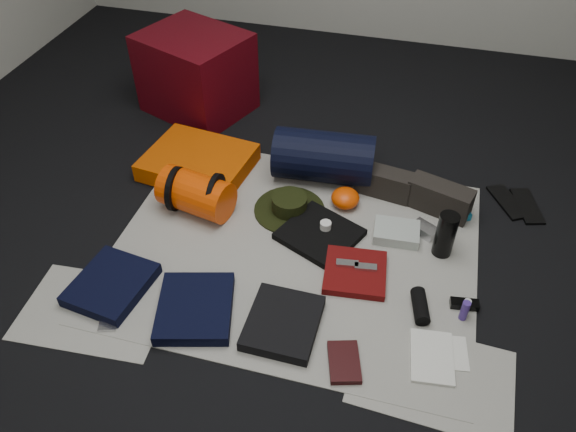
% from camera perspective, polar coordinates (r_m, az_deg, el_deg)
% --- Properties ---
extents(floor, '(4.50, 4.50, 0.02)m').
position_cam_1_polar(floor, '(2.55, 0.71, -3.53)').
color(floor, black).
rests_on(floor, ground).
extents(newspaper_mat, '(1.60, 1.30, 0.01)m').
position_cam_1_polar(newspaper_mat, '(2.54, 0.71, -3.33)').
color(newspaper_mat, '#B5B4A7').
rests_on(newspaper_mat, floor).
extents(newspaper_sheet_front_left, '(0.61, 0.44, 0.00)m').
position_cam_1_polar(newspaper_sheet_front_left, '(2.44, -19.07, -9.07)').
color(newspaper_sheet_front_left, '#B5B4A7').
rests_on(newspaper_sheet_front_left, floor).
extents(newspaper_sheet_front_right, '(0.60, 0.43, 0.00)m').
position_cam_1_polar(newspaper_sheet_front_right, '(2.20, 14.45, -15.52)').
color(newspaper_sheet_front_right, '#B5B4A7').
rests_on(newspaper_sheet_front_right, floor).
extents(red_cabinet, '(0.69, 0.64, 0.47)m').
position_cam_1_polar(red_cabinet, '(3.40, -9.31, 14.13)').
color(red_cabinet, '#4C050D').
rests_on(red_cabinet, floor).
extents(sleeping_pad, '(0.57, 0.49, 0.09)m').
position_cam_1_polar(sleeping_pad, '(2.98, -9.10, 5.42)').
color(sleeping_pad, '#C94802').
rests_on(sleeping_pad, newspaper_mat).
extents(stuff_sack, '(0.37, 0.27, 0.20)m').
position_cam_1_polar(stuff_sack, '(2.70, -9.33, 2.26)').
color(stuff_sack, '#DC3E03').
rests_on(stuff_sack, newspaper_mat).
extents(sack_strap_left, '(0.02, 0.22, 0.22)m').
position_cam_1_polar(sack_strap_left, '(2.73, -11.28, 2.73)').
color(sack_strap_left, black).
rests_on(sack_strap_left, newspaper_mat).
extents(sack_strap_right, '(0.03, 0.22, 0.22)m').
position_cam_1_polar(sack_strap_right, '(2.66, -7.35, 2.05)').
color(sack_strap_right, black).
rests_on(sack_strap_right, newspaper_mat).
extents(navy_duffel, '(0.52, 0.30, 0.26)m').
position_cam_1_polar(navy_duffel, '(2.84, 3.65, 6.02)').
color(navy_duffel, black).
rests_on(navy_duffel, newspaper_mat).
extents(boonie_brim, '(0.44, 0.44, 0.01)m').
position_cam_1_polar(boonie_brim, '(2.72, 0.15, 0.65)').
color(boonie_brim, black).
rests_on(boonie_brim, newspaper_mat).
extents(boonie_crown, '(0.17, 0.17, 0.07)m').
position_cam_1_polar(boonie_crown, '(2.69, 0.15, 1.31)').
color(boonie_crown, black).
rests_on(boonie_crown, boonie_brim).
extents(hiking_boot_left, '(0.29, 0.15, 0.14)m').
position_cam_1_polar(hiking_boot_left, '(2.81, 9.72, 3.38)').
color(hiking_boot_left, black).
rests_on(hiking_boot_left, newspaper_mat).
extents(hiking_boot_right, '(0.32, 0.20, 0.15)m').
position_cam_1_polar(hiking_boot_right, '(2.77, 15.16, 1.77)').
color(hiking_boot_right, black).
rests_on(hiking_boot_right, newspaper_mat).
extents(flip_flop_left, '(0.21, 0.27, 0.01)m').
position_cam_1_polar(flip_flop_left, '(2.97, 21.39, 1.35)').
color(flip_flop_left, black).
rests_on(flip_flop_left, floor).
extents(flip_flop_right, '(0.16, 0.27, 0.01)m').
position_cam_1_polar(flip_flop_right, '(2.98, 23.12, 0.93)').
color(flip_flop_right, black).
rests_on(flip_flop_right, floor).
extents(trousers_navy_a, '(0.33, 0.36, 0.05)m').
position_cam_1_polar(trousers_navy_a, '(2.47, -17.50, -6.65)').
color(trousers_navy_a, black).
rests_on(trousers_navy_a, newspaper_mat).
extents(trousers_navy_b, '(0.37, 0.40, 0.05)m').
position_cam_1_polar(trousers_navy_b, '(2.31, -9.41, -9.19)').
color(trousers_navy_b, black).
rests_on(trousers_navy_b, newspaper_mat).
extents(trousers_charcoal, '(0.28, 0.31, 0.05)m').
position_cam_1_polar(trousers_charcoal, '(2.24, -0.52, -10.80)').
color(trousers_charcoal, black).
rests_on(trousers_charcoal, newspaper_mat).
extents(black_tshirt, '(0.42, 0.41, 0.03)m').
position_cam_1_polar(black_tshirt, '(2.58, 3.24, -1.86)').
color(black_tshirt, black).
rests_on(black_tshirt, newspaper_mat).
extents(red_shirt, '(0.29, 0.29, 0.03)m').
position_cam_1_polar(red_shirt, '(2.43, 6.84, -5.71)').
color(red_shirt, '#5A0A09').
rests_on(red_shirt, newspaper_mat).
extents(orange_stuff_sack, '(0.18, 0.18, 0.09)m').
position_cam_1_polar(orange_stuff_sack, '(2.73, 5.84, 1.82)').
color(orange_stuff_sack, '#DC3E03').
rests_on(orange_stuff_sack, newspaper_mat).
extents(first_aid_pouch, '(0.21, 0.17, 0.05)m').
position_cam_1_polar(first_aid_pouch, '(2.62, 10.96, -1.64)').
color(first_aid_pouch, '#9BA49D').
rests_on(first_aid_pouch, newspaper_mat).
extents(water_bottle, '(0.09, 0.09, 0.22)m').
position_cam_1_polar(water_bottle, '(2.54, 15.71, -1.84)').
color(water_bottle, black).
rests_on(water_bottle, newspaper_mat).
extents(speaker, '(0.09, 0.17, 0.06)m').
position_cam_1_polar(speaker, '(2.34, 13.28, -8.90)').
color(speaker, black).
rests_on(speaker, newspaper_mat).
extents(compact_camera, '(0.13, 0.12, 0.05)m').
position_cam_1_polar(compact_camera, '(2.66, 13.70, -1.36)').
color(compact_camera, silver).
rests_on(compact_camera, newspaper_mat).
extents(cyan_case, '(0.14, 0.12, 0.04)m').
position_cam_1_polar(cyan_case, '(2.79, 16.75, 0.12)').
color(cyan_case, '#0D5E83').
rests_on(cyan_case, newspaper_mat).
extents(toiletry_purple, '(0.03, 0.03, 0.10)m').
position_cam_1_polar(toiletry_purple, '(2.35, 17.51, -9.14)').
color(toiletry_purple, '#40277E').
rests_on(toiletry_purple, newspaper_mat).
extents(toiletry_clear, '(0.04, 0.04, 0.08)m').
position_cam_1_polar(toiletry_clear, '(2.37, 17.62, -8.86)').
color(toiletry_clear, beige).
rests_on(toiletry_clear, newspaper_mat).
extents(paperback_book, '(0.16, 0.20, 0.02)m').
position_cam_1_polar(paperback_book, '(2.16, 5.72, -14.55)').
color(paperback_book, black).
rests_on(paperback_book, newspaper_mat).
extents(map_booklet, '(0.18, 0.25, 0.01)m').
position_cam_1_polar(map_booklet, '(2.24, 14.41, -13.68)').
color(map_booklet, silver).
rests_on(map_booklet, newspaper_mat).
extents(map_printout, '(0.14, 0.17, 0.01)m').
position_cam_1_polar(map_printout, '(2.27, 16.28, -13.17)').
color(map_printout, silver).
rests_on(map_printout, newspaper_mat).
extents(sunglasses, '(0.12, 0.06, 0.03)m').
position_cam_1_polar(sunglasses, '(2.42, 17.48, -8.53)').
color(sunglasses, black).
rests_on(sunglasses, newspaper_mat).
extents(key_cluster, '(0.09, 0.09, 0.01)m').
position_cam_1_polar(key_cluster, '(2.37, -17.79, -10.37)').
color(key_cluster, silver).
rests_on(key_cluster, newspaper_mat).
extents(tape_roll, '(0.05, 0.05, 0.04)m').
position_cam_1_polar(tape_roll, '(2.58, 3.85, -0.95)').
color(tape_roll, silver).
rests_on(tape_roll, black_tshirt).
extents(energy_bar_a, '(0.10, 0.05, 0.01)m').
position_cam_1_polar(energy_bar_a, '(2.43, 6.04, -4.81)').
color(energy_bar_a, silver).
rests_on(energy_bar_a, red_shirt).
extents(energy_bar_b, '(0.10, 0.05, 0.01)m').
position_cam_1_polar(energy_bar_b, '(2.42, 7.90, -5.15)').
color(energy_bar_b, silver).
rests_on(energy_bar_b, red_shirt).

